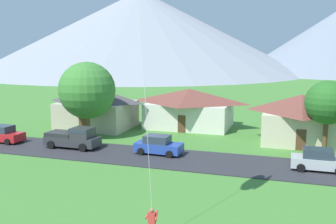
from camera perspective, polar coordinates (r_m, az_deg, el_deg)
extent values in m
cube|color=#2D2D33|center=(32.67, 4.45, -7.25)|extent=(160.00, 6.22, 0.08)
cone|color=#8E939E|center=(166.06, -4.07, 11.77)|extent=(135.27, 135.27, 34.10)
cube|color=silver|center=(46.70, 3.19, -0.42)|extent=(9.75, 6.85, 3.02)
pyramid|color=brown|center=(46.38, 3.22, 2.43)|extent=(10.53, 7.40, 1.66)
cube|color=brown|center=(43.52, 2.04, -1.79)|extent=(0.90, 0.06, 2.00)
cube|color=beige|center=(41.38, 19.09, -2.06)|extent=(7.29, 7.47, 3.14)
pyramid|color=brown|center=(41.00, 19.27, 1.28)|extent=(7.87, 8.07, 1.73)
cube|color=brown|center=(37.82, 19.15, -3.97)|extent=(0.90, 0.06, 2.00)
cube|color=beige|center=(46.94, -10.55, -0.43)|extent=(8.27, 6.64, 3.15)
pyramid|color=#474247|center=(46.60, -10.64, 2.53)|extent=(8.93, 7.17, 1.73)
cube|color=brown|center=(44.18, -12.58, -1.85)|extent=(0.90, 0.06, 2.00)
cylinder|color=brown|center=(37.20, 22.30, -3.38)|extent=(0.44, 0.44, 3.24)
sphere|color=#286623|center=(36.70, 22.59, 1.31)|extent=(3.88, 3.88, 3.88)
cylinder|color=brown|center=(41.88, -11.77, -1.82)|extent=(0.44, 0.44, 2.85)
sphere|color=#3D7F33|center=(41.35, -11.93, 3.18)|extent=(6.00, 6.00, 6.00)
cube|color=#2847A8|center=(34.41, -1.37, -5.27)|extent=(4.28, 2.00, 0.80)
cube|color=#2D3847|center=(34.29, -1.61, -4.05)|extent=(2.27, 1.69, 0.68)
cylinder|color=black|center=(34.85, 1.26, -5.56)|extent=(0.65, 0.27, 0.64)
cylinder|color=black|center=(33.18, 0.20, -6.31)|extent=(0.65, 0.27, 0.64)
cylinder|color=black|center=(35.81, -2.83, -5.17)|extent=(0.65, 0.27, 0.64)
cylinder|color=black|center=(34.19, -4.06, -5.87)|extent=(0.65, 0.27, 0.64)
cube|color=#B7BCC1|center=(32.05, 21.57, -7.01)|extent=(4.21, 1.81, 0.80)
cube|color=#2D3847|center=(31.85, 21.38, -5.71)|extent=(2.20, 1.59, 0.68)
cylinder|color=black|center=(32.93, 19.09, -6.94)|extent=(0.64, 0.24, 0.64)
cylinder|color=black|center=(31.17, 19.16, -7.85)|extent=(0.64, 0.24, 0.64)
cube|color=red|center=(42.28, -23.30, -3.31)|extent=(4.25, 1.93, 0.80)
cube|color=#2D3847|center=(42.24, -23.51, -2.31)|extent=(2.25, 1.65, 0.68)
cylinder|color=black|center=(42.11, -21.08, -3.61)|extent=(0.65, 0.26, 0.64)
cylinder|color=black|center=(40.78, -22.76, -4.11)|extent=(0.65, 0.26, 0.64)
cylinder|color=black|center=(43.90, -23.76, -3.27)|extent=(0.65, 0.26, 0.64)
cube|color=#333338|center=(37.70, -14.01, -4.15)|extent=(5.22, 2.05, 0.84)
cube|color=#333338|center=(36.95, -12.62, -2.99)|extent=(1.92, 1.86, 0.90)
cube|color=#2D3847|center=(36.89, -12.63, -2.58)|extent=(1.63, 1.90, 0.28)
cube|color=#28282C|center=(38.20, -15.50, -3.12)|extent=(2.72, 1.99, 0.36)
cylinder|color=black|center=(37.76, -10.97, -4.48)|extent=(0.76, 0.29, 0.76)
cylinder|color=black|center=(36.05, -12.57, -5.18)|extent=(0.76, 0.29, 0.76)
cylinder|color=black|center=(39.51, -15.29, -4.04)|extent=(0.76, 0.29, 0.76)
cylinder|color=black|center=(37.89, -17.00, -4.67)|extent=(0.76, 0.29, 0.76)
cube|color=red|center=(19.37, -2.40, -15.45)|extent=(0.36, 0.22, 0.58)
sphere|color=#9E7051|center=(19.21, -2.41, -14.36)|extent=(0.21, 0.21, 0.21)
cylinder|color=red|center=(19.44, -2.97, -14.92)|extent=(0.18, 0.55, 0.37)
cylinder|color=red|center=(19.30, -1.71, -15.09)|extent=(0.18, 0.55, 0.37)
cylinder|color=silver|center=(18.37, -3.61, 5.27)|extent=(1.15, 1.11, 12.89)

